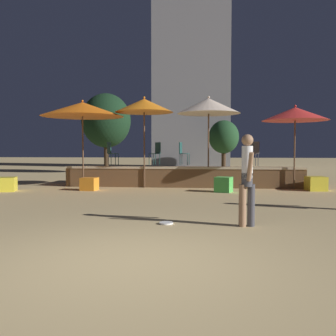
{
  "coord_description": "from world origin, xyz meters",
  "views": [
    {
      "loc": [
        0.95,
        -4.36,
        1.35
      ],
      "look_at": [
        0.0,
        4.47,
        0.92
      ],
      "focal_mm": 40.0,
      "sensor_mm": 36.0,
      "label": 1
    }
  ],
  "objects": [
    {
      "name": "ground_plane",
      "position": [
        0.0,
        0.0,
        0.0
      ],
      "size": [
        120.0,
        120.0,
        0.0
      ],
      "primitive_type": "plane",
      "color": "tan"
    },
    {
      "name": "wooden_deck",
      "position": [
        0.04,
        9.95,
        0.34
      ],
      "size": [
        8.55,
        2.29,
        0.75
      ],
      "color": "brown",
      "rests_on": "ground"
    },
    {
      "name": "patio_umbrella_0",
      "position": [
        -1.31,
        8.78,
        2.91
      ],
      "size": [
        2.07,
        2.07,
        3.23
      ],
      "color": "brown",
      "rests_on": "ground"
    },
    {
      "name": "patio_umbrella_1",
      "position": [
        -3.52,
        8.65,
        2.79
      ],
      "size": [
        2.93,
        2.93,
        3.13
      ],
      "color": "brown",
      "rests_on": "ground"
    },
    {
      "name": "patio_umbrella_2",
      "position": [
        3.86,
        8.72,
        2.56
      ],
      "size": [
        2.21,
        2.21,
        2.87
      ],
      "color": "brown",
      "rests_on": "ground"
    },
    {
      "name": "patio_umbrella_3",
      "position": [
        0.96,
        8.85,
        2.88
      ],
      "size": [
        2.21,
        2.21,
        3.23
      ],
      "color": "brown",
      "rests_on": "ground"
    },
    {
      "name": "cube_seat_0",
      "position": [
        1.44,
        7.65,
        0.24
      ],
      "size": [
        0.63,
        0.63,
        0.48
      ],
      "rotation": [
        0.0,
        0.0,
        -0.32
      ],
      "color": "#4CC651",
      "rests_on": "ground"
    },
    {
      "name": "cube_seat_1",
      "position": [
        -5.62,
        7.14,
        0.23
      ],
      "size": [
        0.8,
        0.8,
        0.45
      ],
      "rotation": [
        0.0,
        0.0,
        0.32
      ],
      "color": "yellow",
      "rests_on": "ground"
    },
    {
      "name": "cube_seat_2",
      "position": [
        -2.98,
        7.7,
        0.21
      ],
      "size": [
        0.53,
        0.53,
        0.42
      ],
      "rotation": [
        0.0,
        0.0,
        -0.07
      ],
      "color": "orange",
      "rests_on": "ground"
    },
    {
      "name": "cube_seat_3",
      "position": [
        4.49,
        8.39,
        0.23
      ],
      "size": [
        0.64,
        0.64,
        0.47
      ],
      "rotation": [
        0.0,
        0.0,
        0.11
      ],
      "color": "yellow",
      "rests_on": "ground"
    },
    {
      "name": "person_1",
      "position": [
        1.63,
        2.28,
        0.86
      ],
      "size": [
        0.28,
        0.53,
        1.62
      ],
      "rotation": [
        0.0,
        0.0,
        3.36
      ],
      "color": "#3F3F47",
      "rests_on": "ground"
    },
    {
      "name": "bistro_chair_0",
      "position": [
        2.61,
        9.6,
        1.29
      ],
      "size": [
        0.41,
        0.42,
        0.9
      ],
      "rotation": [
        0.0,
        0.0,
        3.33
      ],
      "color": "#47474C",
      "rests_on": "wooden_deck"
    },
    {
      "name": "bistro_chair_1",
      "position": [
        -2.79,
        9.8,
        1.29
      ],
      "size": [
        0.48,
        0.48,
        0.9
      ],
      "rotation": [
        0.0,
        0.0,
        2.21
      ],
      "color": "#1E4C47",
      "rests_on": "wooden_deck"
    },
    {
      "name": "bistro_chair_2",
      "position": [
        -1.1,
        10.36,
        1.29
      ],
      "size": [
        0.48,
        0.48,
        0.9
      ],
      "rotation": [
        0.0,
        0.0,
        5.44
      ],
      "color": "#1E4C47",
      "rests_on": "wooden_deck"
    },
    {
      "name": "bistro_chair_3",
      "position": [
        -0.07,
        10.5,
        1.29
      ],
      "size": [
        0.42,
        0.41,
        0.9
      ],
      "rotation": [
        0.0,
        0.0,
        1.38
      ],
      "color": "#1E4C47",
      "rests_on": "wooden_deck"
    },
    {
      "name": "frisbee_disc",
      "position": [
        0.2,
        2.33,
        0.02
      ],
      "size": [
        0.25,
        0.25,
        0.03
      ],
      "color": "white",
      "rests_on": "ground"
    },
    {
      "name": "background_tree_0",
      "position": [
        -4.94,
        16.87,
        3.03
      ],
      "size": [
        2.84,
        2.84,
        4.6
      ],
      "color": "#3D2B1C",
      "rests_on": "ground"
    },
    {
      "name": "background_tree_1",
      "position": [
        1.96,
        20.62,
        2.18
      ],
      "size": [
        1.99,
        1.99,
        3.3
      ],
      "color": "#3D2B1C",
      "rests_on": "ground"
    },
    {
      "name": "distant_building",
      "position": [
        -0.32,
        24.51,
        7.4
      ],
      "size": [
        5.67,
        3.95,
        14.81
      ],
      "color": "gray",
      "rests_on": "ground"
    }
  ]
}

